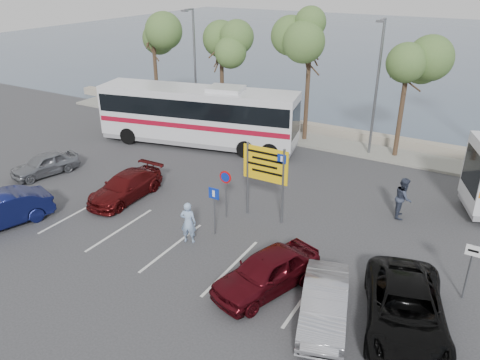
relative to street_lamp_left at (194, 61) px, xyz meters
The scene contains 23 objects.
ground 17.43m from the street_lamp_left, 53.51° to the right, with size 120.00×120.00×0.00m, color #333336.
kerb_strip 10.99m from the street_lamp_left, ahead, with size 44.00×2.40×0.15m, color gray.
seawall 11.16m from the street_lamp_left, 13.93° to the left, with size 48.00×0.80×0.60m, color gray.
sea 47.77m from the street_lamp_left, 77.86° to the left, with size 140.00×140.00×0.00m, color #43546C.
tree_far_left 4.38m from the street_lamp_left, behind, with size 3.20×3.20×7.60m.
tree_left 2.49m from the street_lamp_left, 13.51° to the left, with size 3.20×3.20×7.20m.
tree_mid 8.76m from the street_lamp_left, ahead, with size 3.20×3.20×8.00m.
tree_right 14.59m from the street_lamp_left, ahead, with size 3.20×3.20×7.40m.
street_lamp_left is the anchor object (origin of this frame).
street_lamp_right 13.00m from the street_lamp_left, ahead, with size 0.45×1.15×8.01m.
direction_sign 15.24m from the street_lamp_left, 43.17° to the right, with size 2.20×0.12×3.60m.
sign_no_stop 14.88m from the street_lamp_left, 49.83° to the right, with size 0.60×0.08×2.35m.
sign_parking 16.37m from the street_lamp_left, 52.40° to the right, with size 0.50×0.07×2.25m.
sign_taxi 23.38m from the street_lamp_left, 31.27° to the right, with size 0.50×0.07×2.20m.
lane_markings 17.62m from the street_lamp_left, 58.61° to the right, with size 12.02×4.20×0.01m, color silver, non-canonical shape.
coach_bus_left 5.37m from the street_lamp_left, 53.30° to the right, with size 13.11×5.41×4.00m.
car_silver_a 12.81m from the street_lamp_left, 99.45° to the right, with size 1.49×3.70×1.26m, color gray.
car_maroon 13.27m from the street_lamp_left, 71.59° to the right, with size 1.80×4.44×1.29m, color #520D0F.
car_red 20.55m from the street_lamp_left, 48.04° to the right, with size 1.76×4.38×1.49m, color #4B0A11.
suv_black 23.75m from the street_lamp_left, 38.66° to the right, with size 2.47×5.36×1.49m, color black.
car_silver_b 22.59m from the street_lamp_left, 44.38° to the right, with size 1.45×4.15×1.37m, color gray.
pedestrian_near 16.98m from the street_lamp_left, 56.39° to the right, with size 0.68×0.45×1.87m, color #90ACD2.
pedestrian_far 18.32m from the street_lamp_left, 23.00° to the right, with size 0.96×0.75×1.97m, color #333A4D.
Camera 1 is at (9.60, -14.05, 10.78)m, focal length 35.00 mm.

